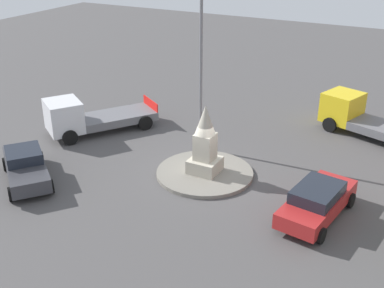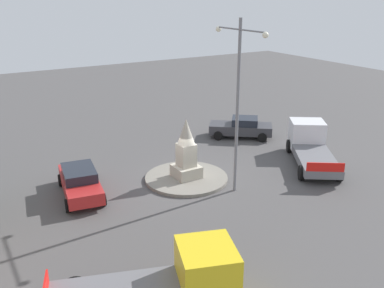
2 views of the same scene
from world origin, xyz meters
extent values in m
plane|color=#4F4C4C|center=(0.00, 0.00, 0.00)|extent=(80.00, 80.00, 0.00)
cylinder|color=gray|center=(0.00, 0.00, 0.09)|extent=(4.62, 4.62, 0.18)
cube|color=#B2AA99|center=(0.00, 0.00, 0.51)|extent=(1.37, 1.37, 0.66)
cube|color=#B2AA99|center=(0.00, 0.00, 1.48)|extent=(0.88, 0.88, 1.28)
cone|color=#B2AA99|center=(0.00, 0.00, 2.82)|extent=(0.97, 0.97, 1.40)
cylinder|color=slate|center=(-2.49, -1.50, 4.40)|extent=(0.16, 0.16, 8.80)
cube|color=#B22323|center=(1.13, 5.63, 0.64)|extent=(4.69, 2.37, 0.64)
cube|color=#1E232D|center=(1.24, 5.62, 1.20)|extent=(2.49, 1.90, 0.49)
cylinder|color=black|center=(-0.55, 5.03, 0.32)|extent=(0.67, 0.32, 0.64)
cylinder|color=black|center=(-0.28, 6.72, 0.32)|extent=(0.67, 0.32, 0.64)
cylinder|color=black|center=(2.55, 4.55, 0.32)|extent=(0.67, 0.32, 0.64)
cylinder|color=black|center=(2.81, 6.24, 0.32)|extent=(0.67, 0.32, 0.64)
cube|color=#38383D|center=(4.37, -7.05, 0.65)|extent=(4.07, 4.49, 0.65)
cube|color=#1E232D|center=(4.20, -7.27, 1.22)|extent=(2.33, 2.37, 0.50)
cylinder|color=black|center=(4.68, -5.32, 0.32)|extent=(0.57, 0.64, 0.64)
cylinder|color=black|center=(6.00, -6.37, 0.32)|extent=(0.57, 0.64, 0.64)
cylinder|color=black|center=(2.75, -7.73, 0.32)|extent=(0.57, 0.64, 0.64)
cylinder|color=black|center=(4.07, -8.78, 0.32)|extent=(0.57, 0.64, 0.64)
cube|color=yellow|center=(-8.96, 4.43, 1.26)|extent=(2.50, 2.40, 1.68)
cylinder|color=black|center=(-8.03, 4.04, 0.42)|extent=(0.54, 0.89, 0.84)
cylinder|color=black|center=(-9.93, 4.69, 0.42)|extent=(0.54, 0.89, 0.84)
cube|color=silver|center=(-0.30, -8.81, 1.28)|extent=(2.64, 2.72, 1.72)
cube|color=slate|center=(-2.83, -7.09, 0.65)|extent=(4.75, 4.15, 0.46)
cube|color=red|center=(-4.60, -5.89, 1.13)|extent=(1.17, 1.69, 0.50)
cylinder|color=black|center=(0.31, -7.96, 0.42)|extent=(0.85, 0.70, 0.84)
cylinder|color=black|center=(-0.86, -9.69, 0.42)|extent=(0.85, 0.70, 0.84)
cylinder|color=black|center=(-3.33, -5.49, 0.42)|extent=(0.85, 0.70, 0.84)
cylinder|color=black|center=(-4.50, -7.21, 0.42)|extent=(0.85, 0.70, 0.84)
camera|label=1|loc=(18.34, 8.93, 11.02)|focal=45.29mm
camera|label=2|loc=(-18.95, 10.99, 9.95)|focal=40.09mm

